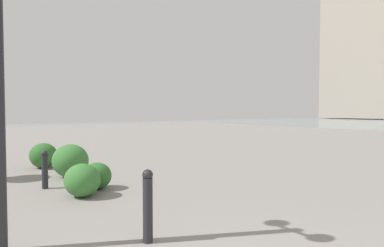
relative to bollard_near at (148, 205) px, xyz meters
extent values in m
cube|color=#9E9384|center=(31.08, -67.99, 12.44)|extent=(15.19, 13.46, 25.80)
cylinder|color=#232328|center=(0.00, 0.00, -0.07)|extent=(0.12, 0.12, 0.79)
sphere|color=#232328|center=(0.00, 0.00, 0.36)|extent=(0.13, 0.13, 0.13)
cylinder|color=#232328|center=(3.75, 0.34, -0.12)|extent=(0.12, 0.12, 0.68)
sphere|color=#232328|center=(3.75, 0.34, 0.26)|extent=(0.13, 0.13, 0.13)
ellipsoid|color=#2D6628|center=(3.10, -0.52, -0.19)|extent=(0.63, 0.57, 0.54)
ellipsoid|color=#2D6628|center=(6.44, -0.22, -0.12)|extent=(0.81, 0.73, 0.69)
ellipsoid|color=#387533|center=(2.65, -0.07, -0.16)|extent=(0.72, 0.65, 0.62)
ellipsoid|color=#387533|center=(4.68, -0.45, -0.07)|extent=(0.93, 0.83, 0.79)
camera|label=1|loc=(-3.64, 1.97, 1.15)|focal=32.03mm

